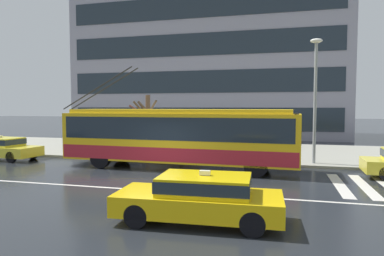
% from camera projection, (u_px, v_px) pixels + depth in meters
% --- Properties ---
extents(ground_plane, '(160.00, 160.00, 0.00)m').
position_uv_depth(ground_plane, '(148.00, 183.00, 13.94)').
color(ground_plane, '#212529').
extents(sidewalk_slab, '(80.00, 10.00, 0.14)m').
position_uv_depth(sidewalk_slab, '(202.00, 150.00, 23.63)').
color(sidewalk_slab, gray).
rests_on(sidewalk_slab, ground_plane).
extents(crosswalk_stripe_edge_near, '(0.44, 4.40, 0.01)m').
position_uv_depth(crosswalk_stripe_edge_near, '(339.00, 185.00, 13.55)').
color(crosswalk_stripe_edge_near, beige).
rests_on(crosswalk_stripe_edge_near, ground_plane).
extents(crosswalk_stripe_inner_a, '(0.44, 4.40, 0.01)m').
position_uv_depth(crosswalk_stripe_inner_a, '(364.00, 186.00, 13.32)').
color(crosswalk_stripe_inner_a, beige).
rests_on(crosswalk_stripe_inner_a, ground_plane).
extents(lane_centre_line, '(72.00, 0.14, 0.01)m').
position_uv_depth(lane_centre_line, '(135.00, 189.00, 12.78)').
color(lane_centre_line, silver).
rests_on(lane_centre_line, ground_plane).
extents(trolleybus, '(12.26, 2.97, 5.10)m').
position_uv_depth(trolleybus, '(179.00, 136.00, 17.08)').
color(trolleybus, yellow).
rests_on(trolleybus, ground_plane).
extents(taxi_oncoming_near, '(4.47, 1.97, 1.39)m').
position_uv_depth(taxi_oncoming_near, '(201.00, 196.00, 9.14)').
color(taxi_oncoming_near, yellow).
rests_on(taxi_oncoming_near, ground_plane).
extents(taxi_queued_behind_bus, '(4.65, 2.13, 1.39)m').
position_uv_depth(taxi_queued_behind_bus, '(1.00, 147.00, 20.05)').
color(taxi_queued_behind_bus, yellow).
rests_on(taxi_queued_behind_bus, ground_plane).
extents(bus_shelter, '(3.59, 1.63, 2.45)m').
position_uv_depth(bus_shelter, '(172.00, 125.00, 20.69)').
color(bus_shelter, gray).
rests_on(bus_shelter, sidewalk_slab).
extents(pedestrian_at_shelter, '(1.17, 1.17, 1.94)m').
position_uv_depth(pedestrian_at_shelter, '(182.00, 131.00, 19.40)').
color(pedestrian_at_shelter, '#4D403D').
rests_on(pedestrian_at_shelter, sidewalk_slab).
extents(pedestrian_approaching_curb, '(1.10, 1.10, 2.02)m').
position_uv_depth(pedestrian_approaching_curb, '(266.00, 130.00, 20.22)').
color(pedestrian_approaching_curb, '#27152E').
rests_on(pedestrian_approaching_curb, sidewalk_slab).
extents(street_lamp, '(0.60, 0.32, 6.40)m').
position_uv_depth(street_lamp, '(315.00, 90.00, 17.66)').
color(street_lamp, '#8E959A').
rests_on(street_lamp, sidewalk_slab).
extents(street_tree_bare, '(2.25, 1.22, 3.66)m').
position_uv_depth(street_tree_bare, '(147.00, 120.00, 21.82)').
color(street_tree_bare, brown).
rests_on(street_tree_bare, sidewalk_slab).
extents(office_tower_corner_left, '(27.71, 11.95, 21.41)m').
position_uv_depth(office_tower_corner_left, '(211.00, 37.00, 37.75)').
color(office_tower_corner_left, '#8E8E9F').
rests_on(office_tower_corner_left, ground_plane).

